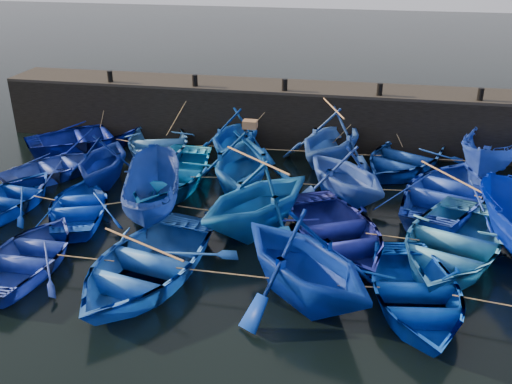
% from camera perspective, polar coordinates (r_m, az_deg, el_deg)
% --- Properties ---
extents(ground, '(120.00, 120.00, 0.00)m').
position_cam_1_polar(ground, '(17.17, -2.07, -6.52)').
color(ground, black).
rests_on(ground, ground).
extents(quay_wall, '(26.00, 2.50, 2.50)m').
position_cam_1_polar(quay_wall, '(26.16, 3.10, 7.68)').
color(quay_wall, black).
rests_on(quay_wall, ground).
extents(quay_top, '(26.00, 2.50, 0.12)m').
position_cam_1_polar(quay_top, '(25.80, 3.17, 10.46)').
color(quay_top, black).
rests_on(quay_top, quay_wall).
extents(bollard_0, '(0.24, 0.24, 0.50)m').
position_cam_1_polar(bollard_0, '(27.15, -14.39, 11.13)').
color(bollard_0, black).
rests_on(bollard_0, quay_top).
extents(bollard_1, '(0.24, 0.24, 0.50)m').
position_cam_1_polar(bollard_1, '(25.72, -6.13, 11.03)').
color(bollard_1, black).
rests_on(bollard_1, quay_top).
extents(bollard_2, '(0.24, 0.24, 0.50)m').
position_cam_1_polar(bollard_2, '(24.86, 2.89, 10.66)').
color(bollard_2, black).
rests_on(bollard_2, quay_top).
extents(bollard_3, '(0.24, 0.24, 0.50)m').
position_cam_1_polar(bollard_3, '(24.63, 12.27, 10.00)').
color(bollard_3, black).
rests_on(bollard_3, quay_top).
extents(bollard_4, '(0.24, 0.24, 0.50)m').
position_cam_1_polar(bollard_4, '(25.05, 21.54, 9.08)').
color(bollard_4, black).
rests_on(bollard_4, quay_top).
extents(boat_0, '(6.43, 6.19, 1.09)m').
position_cam_1_polar(boat_0, '(26.56, -16.41, 5.36)').
color(boat_0, navy).
rests_on(boat_0, ground).
extents(boat_1, '(5.46, 6.46, 1.14)m').
position_cam_1_polar(boat_1, '(24.84, -9.86, 4.76)').
color(boat_1, '#245591').
rests_on(boat_1, ground).
extents(boat_2, '(3.86, 4.40, 2.20)m').
position_cam_1_polar(boat_2, '(23.96, -2.11, 5.72)').
color(boat_2, '#093D93').
rests_on(boat_2, ground).
extents(boat_3, '(5.36, 5.73, 2.43)m').
position_cam_1_polar(boat_3, '(23.51, 7.56, 5.43)').
color(boat_3, '#264EA7').
rests_on(boat_3, ground).
extents(boat_4, '(5.83, 6.48, 1.11)m').
position_cam_1_polar(boat_4, '(23.84, 14.56, 3.40)').
color(boat_4, navy).
rests_on(boat_4, ground).
extents(boat_5, '(3.65, 5.58, 2.02)m').
position_cam_1_polar(boat_5, '(24.21, 22.51, 3.76)').
color(boat_5, '#1D3DAB').
rests_on(boat_5, ground).
extents(boat_6, '(4.81, 5.08, 0.86)m').
position_cam_1_polar(boat_6, '(23.79, -19.42, 2.40)').
color(boat_6, navy).
rests_on(boat_6, ground).
extents(boat_7, '(3.75, 4.23, 2.04)m').
position_cam_1_polar(boat_7, '(22.38, -15.07, 3.23)').
color(boat_7, navy).
rests_on(boat_7, ground).
extents(boat_8, '(4.26, 5.83, 1.18)m').
position_cam_1_polar(boat_8, '(21.58, -8.84, 1.77)').
color(boat_8, blue).
rests_on(boat_8, ground).
extents(boat_9, '(4.75, 5.32, 2.54)m').
position_cam_1_polar(boat_9, '(20.73, -1.40, 3.12)').
color(boat_9, '#0D4895').
rests_on(boat_9, ground).
extents(boat_10, '(5.48, 5.56, 2.21)m').
position_cam_1_polar(boat_10, '(20.38, 8.95, 1.92)').
color(boat_10, '#2347B0').
rests_on(boat_10, ground).
extents(boat_11, '(5.75, 6.73, 1.18)m').
position_cam_1_polar(boat_11, '(20.94, 18.62, -0.03)').
color(boat_11, '#1432A7').
rests_on(boat_11, ground).
extents(boat_13, '(3.48, 4.55, 0.88)m').
position_cam_1_polar(boat_13, '(21.63, -23.31, -0.45)').
color(boat_13, navy).
rests_on(boat_13, ground).
extents(boat_14, '(4.19, 4.90, 0.86)m').
position_cam_1_polar(boat_14, '(20.16, -17.18, -1.30)').
color(boat_14, '#0734C9').
rests_on(boat_14, ground).
extents(boat_15, '(3.01, 5.14, 1.87)m').
position_cam_1_polar(boat_15, '(19.27, -10.42, -0.13)').
color(boat_15, navy).
rests_on(boat_15, ground).
extents(boat_16, '(5.93, 6.11, 2.45)m').
position_cam_1_polar(boat_16, '(18.00, 0.10, -0.50)').
color(boat_16, '#0A4B93').
rests_on(boat_16, ground).
extents(boat_17, '(5.66, 6.34, 1.08)m').
position_cam_1_polar(boat_17, '(17.62, 7.98, -3.86)').
color(boat_17, navy).
rests_on(boat_17, ground).
extents(boat_18, '(5.74, 6.76, 1.19)m').
position_cam_1_polar(boat_18, '(17.70, 18.96, -4.74)').
color(boat_18, '#266DAD').
rests_on(boat_18, ground).
extents(boat_21, '(3.14, 4.37, 0.90)m').
position_cam_1_polar(boat_21, '(17.64, -21.76, -5.85)').
color(boat_21, '#1F36A3').
rests_on(boat_21, ground).
extents(boat_22, '(5.08, 6.32, 1.16)m').
position_cam_1_polar(boat_22, '(16.04, -11.07, -7.03)').
color(boat_22, blue).
rests_on(boat_22, ground).
extents(boat_23, '(6.30, 6.27, 2.51)m').
position_cam_1_polar(boat_23, '(14.72, 4.82, -6.66)').
color(boat_23, '#02238F').
rests_on(boat_23, ground).
extents(boat_24, '(4.14, 5.29, 1.00)m').
position_cam_1_polar(boat_24, '(15.28, 15.65, -9.68)').
color(boat_24, '#0438C7').
rests_on(boat_24, ground).
extents(wooden_crate, '(0.50, 0.38, 0.28)m').
position_cam_1_polar(wooden_crate, '(20.19, -0.60, 6.79)').
color(wooden_crate, brown).
rests_on(wooden_crate, boat_9).
extents(mooring_ropes, '(17.24, 11.55, 2.10)m').
position_cam_1_polar(mooring_ropes, '(21.02, 1.99, 2.29)').
color(mooring_ropes, tan).
rests_on(mooring_ropes, ground).
extents(loose_oars, '(10.92, 11.73, 1.35)m').
position_cam_1_polar(loose_oars, '(18.87, 5.12, 2.64)').
color(loose_oars, '#99724C').
rests_on(loose_oars, ground).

